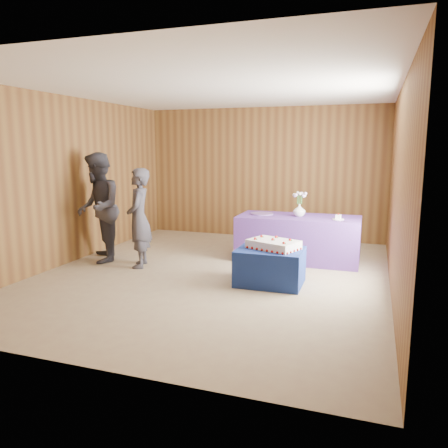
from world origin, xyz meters
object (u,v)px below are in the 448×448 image
at_px(serving_table, 298,238).
at_px(vase, 299,210).
at_px(cake_table, 270,267).
at_px(sheet_cake, 273,244).
at_px(guest_left, 139,218).
at_px(guest_right, 98,208).

relative_size(serving_table, vase, 9.63).
distance_m(cake_table, sheet_cake, 0.31).
xyz_separation_m(cake_table, vase, (0.15, 1.44, 0.60)).
bearing_deg(vase, cake_table, -95.94).
xyz_separation_m(vase, guest_left, (-2.32, -1.23, -0.07)).
xyz_separation_m(guest_left, guest_right, (-0.80, 0.08, 0.12)).
height_order(serving_table, guest_left, guest_left).
xyz_separation_m(vase, guest_right, (-3.12, -1.15, 0.05)).
distance_m(serving_table, vase, 0.48).
distance_m(cake_table, vase, 1.57).
relative_size(serving_table, guest_right, 1.11).
bearing_deg(guest_left, guest_right, -117.27).
bearing_deg(serving_table, guest_right, -160.42).
height_order(cake_table, sheet_cake, sheet_cake).
height_order(serving_table, guest_right, guest_right).
height_order(sheet_cake, guest_left, guest_left).
height_order(vase, guest_left, guest_left).
xyz_separation_m(cake_table, guest_left, (-2.17, 0.22, 0.53)).
bearing_deg(sheet_cake, guest_left, -164.10).
bearing_deg(guest_right, guest_left, 51.44).
height_order(cake_table, guest_right, guest_right).
distance_m(cake_table, serving_table, 1.45).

